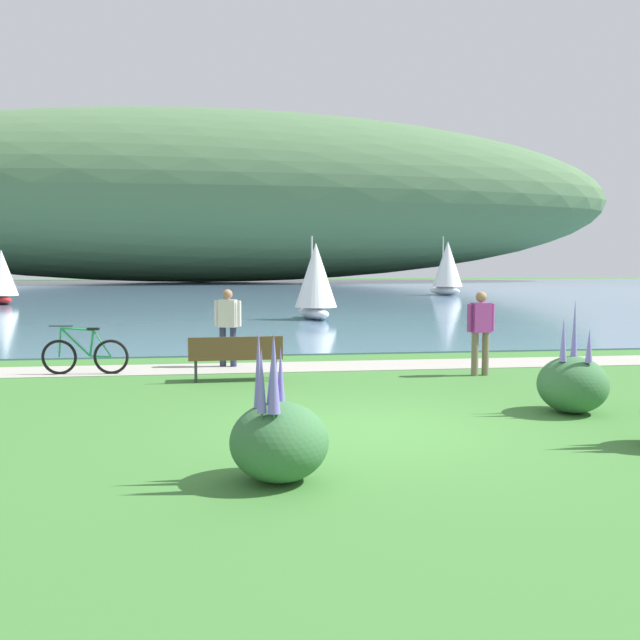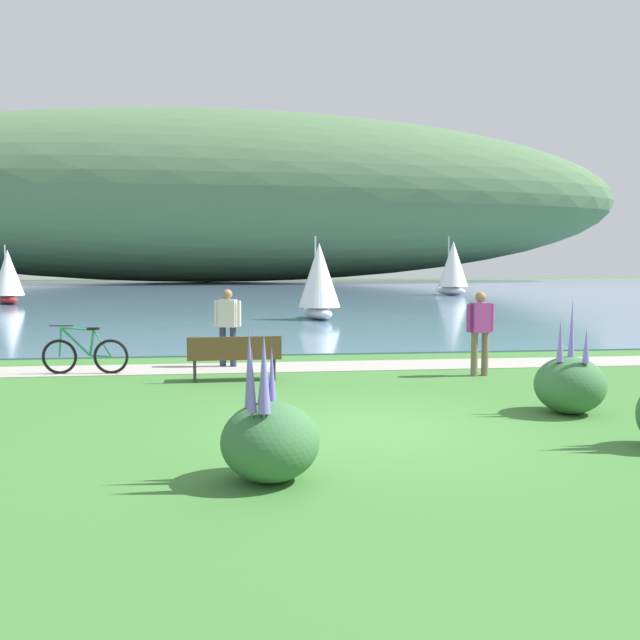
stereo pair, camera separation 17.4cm
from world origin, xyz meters
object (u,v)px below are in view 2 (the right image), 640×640
at_px(sailboat_mid_bay, 319,280).
at_px(sailboat_nearest_to_shore, 8,276).
at_px(person_on_the_grass, 480,328).
at_px(sailboat_toward_hillside, 453,267).
at_px(person_at_shoreline, 228,323).
at_px(park_bench_near_camera, 234,354).
at_px(bicycle_leaning_near_bench, 85,355).

bearing_deg(sailboat_mid_bay, sailboat_nearest_to_shore, 141.53).
xyz_separation_m(person_on_the_grass, sailboat_nearest_to_shore, (-17.37, 26.66, 0.61)).
height_order(sailboat_nearest_to_shore, sailboat_toward_hillside, sailboat_toward_hillside).
height_order(person_at_shoreline, sailboat_mid_bay, sailboat_mid_bay).
relative_size(park_bench_near_camera, person_at_shoreline, 1.06).
xyz_separation_m(bicycle_leaning_near_bench, person_on_the_grass, (7.99, -1.19, 0.58)).
xyz_separation_m(bicycle_leaning_near_bench, sailboat_toward_hillside, (18.38, 33.06, 1.61)).
bearing_deg(sailboat_toward_hillside, person_on_the_grass, -106.88).
xyz_separation_m(park_bench_near_camera, person_at_shoreline, (-0.15, 1.90, 0.46)).
relative_size(sailboat_nearest_to_shore, sailboat_mid_bay, 0.98).
height_order(park_bench_near_camera, person_on_the_grass, person_on_the_grass).
bearing_deg(sailboat_nearest_to_shore, sailboat_toward_hillside, 15.29).
bearing_deg(sailboat_mid_bay, person_on_the_grass, -83.61).
xyz_separation_m(person_at_shoreline, sailboat_mid_bay, (3.49, 12.25, 0.64)).
distance_m(bicycle_leaning_near_bench, person_on_the_grass, 8.10).
xyz_separation_m(park_bench_near_camera, sailboat_mid_bay, (3.35, 14.15, 1.09)).
height_order(bicycle_leaning_near_bench, sailboat_mid_bay, sailboat_mid_bay).
bearing_deg(person_on_the_grass, sailboat_nearest_to_shore, 123.08).
distance_m(person_at_shoreline, sailboat_nearest_to_shore, 27.68).
bearing_deg(person_at_shoreline, park_bench_near_camera, -85.60).
bearing_deg(person_at_shoreline, sailboat_mid_bay, 74.08).
bearing_deg(sailboat_nearest_to_shore, person_on_the_grass, -56.92).
bearing_deg(person_on_the_grass, person_at_shoreline, 159.83).
height_order(person_on_the_grass, sailboat_nearest_to_shore, sailboat_nearest_to_shore).
height_order(person_on_the_grass, sailboat_mid_bay, sailboat_mid_bay).
distance_m(sailboat_nearest_to_shore, sailboat_toward_hillside, 28.78).
xyz_separation_m(sailboat_nearest_to_shore, sailboat_mid_bay, (15.79, -12.55, 0.03)).
relative_size(bicycle_leaning_near_bench, person_on_the_grass, 1.03).
distance_m(park_bench_near_camera, sailboat_toward_hillside, 37.58).
bearing_deg(bicycle_leaning_near_bench, park_bench_near_camera, -21.73).
bearing_deg(sailboat_nearest_to_shore, person_at_shoreline, -63.63).
relative_size(person_on_the_grass, sailboat_toward_hillside, 0.41).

